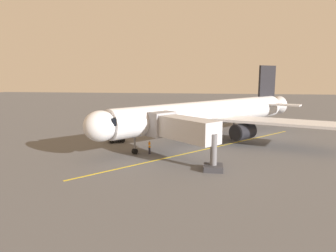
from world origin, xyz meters
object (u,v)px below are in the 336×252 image
at_px(jet_bridge, 178,128).
at_px(ground_crew_marshaller, 149,147).
at_px(tug_near_nose, 117,138).
at_px(airplane, 209,114).

relative_size(jet_bridge, ground_crew_marshaller, 5.69).
height_order(ground_crew_marshaller, tug_near_nose, ground_crew_marshaller).
xyz_separation_m(jet_bridge, tug_near_nose, (9.89, -8.17, -3.06)).
height_order(jet_bridge, tug_near_nose, jet_bridge).
relative_size(airplane, jet_bridge, 3.44).
xyz_separation_m(airplane, tug_near_nose, (13.61, 3.76, -3.30)).
bearing_deg(jet_bridge, ground_crew_marshaller, -27.74).
height_order(airplane, jet_bridge, airplane).
bearing_deg(tug_near_nose, airplane, -164.55).
bearing_deg(ground_crew_marshaller, jet_bridge, 152.26).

